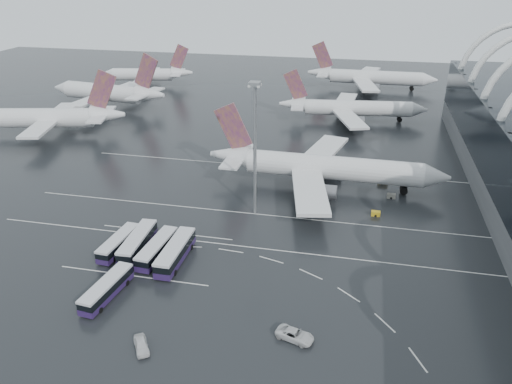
% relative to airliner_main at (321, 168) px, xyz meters
% --- Properties ---
extents(ground, '(420.00, 420.00, 0.00)m').
position_rel_airliner_main_xyz_m(ground, '(-4.50, -30.13, -4.96)').
color(ground, black).
rests_on(ground, ground).
extents(lane_marking_near, '(120.00, 0.25, 0.01)m').
position_rel_airliner_main_xyz_m(lane_marking_near, '(-4.50, -32.13, -4.95)').
color(lane_marking_near, silver).
rests_on(lane_marking_near, ground).
extents(lane_marking_mid, '(120.00, 0.25, 0.01)m').
position_rel_airliner_main_xyz_m(lane_marking_mid, '(-4.50, -18.13, -4.95)').
color(lane_marking_mid, silver).
rests_on(lane_marking_mid, ground).
extents(lane_marking_far, '(120.00, 0.25, 0.01)m').
position_rel_airliner_main_xyz_m(lane_marking_far, '(-4.50, 9.87, -4.95)').
color(lane_marking_far, silver).
rests_on(lane_marking_far, ground).
extents(bus_bay_line_south, '(28.00, 0.25, 0.01)m').
position_rel_airliner_main_xyz_m(bus_bay_line_south, '(-28.50, -46.13, -4.95)').
color(bus_bay_line_south, silver).
rests_on(bus_bay_line_south, ground).
extents(bus_bay_line_north, '(28.00, 0.25, 0.01)m').
position_rel_airliner_main_xyz_m(bus_bay_line_north, '(-28.50, -30.13, -4.95)').
color(bus_bay_line_north, silver).
rests_on(bus_bay_line_north, ground).
extents(airliner_main, '(58.30, 51.30, 19.80)m').
position_rel_airliner_main_xyz_m(airliner_main, '(0.00, 0.00, 0.00)').
color(airliner_main, silver).
rests_on(airliner_main, ground).
extents(airliner_gate_b, '(50.91, 45.46, 17.67)m').
position_rel_airliner_main_xyz_m(airliner_gate_b, '(4.27, 58.07, -0.54)').
color(airliner_gate_b, silver).
rests_on(airliner_gate_b, ground).
extents(airliner_gate_c, '(54.90, 50.89, 19.64)m').
position_rel_airliner_main_xyz_m(airliner_gate_c, '(9.90, 108.40, -0.05)').
color(airliner_gate_c, silver).
rests_on(airliner_gate_c, ground).
extents(jet_remote_west, '(47.49, 38.48, 20.76)m').
position_rel_airliner_main_xyz_m(jet_remote_west, '(-87.38, 22.77, 0.40)').
color(jet_remote_west, silver).
rests_on(jet_remote_west, ground).
extents(jet_remote_mid, '(49.22, 39.76, 21.41)m').
position_rel_airliner_main_xyz_m(jet_remote_mid, '(-85.38, 56.42, 0.57)').
color(jet_remote_mid, silver).
rests_on(jet_remote_mid, ground).
extents(jet_remote_far, '(41.32, 33.44, 18.01)m').
position_rel_airliner_main_xyz_m(jet_remote_far, '(-86.49, 94.96, -0.31)').
color(jet_remote_far, silver).
rests_on(jet_remote_far, ground).
extents(bus_row_near_a, '(3.54, 12.15, 2.95)m').
position_rel_airliner_main_xyz_m(bus_row_near_a, '(-34.81, -38.67, -3.34)').
color(bus_row_near_a, '#281544').
rests_on(bus_row_near_a, ground).
extents(bus_row_near_b, '(3.73, 13.66, 3.33)m').
position_rel_airliner_main_xyz_m(bus_row_near_b, '(-31.15, -38.00, -3.13)').
color(bus_row_near_b, '#281544').
rests_on(bus_row_near_b, ground).
extents(bus_row_near_c, '(3.67, 12.95, 3.15)m').
position_rel_airliner_main_xyz_m(bus_row_near_c, '(-26.73, -39.15, -3.23)').
color(bus_row_near_c, '#281544').
rests_on(bus_row_near_c, ground).
extents(bus_row_near_d, '(3.39, 14.01, 3.45)m').
position_rel_airliner_main_xyz_m(bus_row_near_d, '(-22.76, -39.90, -3.06)').
color(bus_row_near_d, '#281544').
rests_on(bus_row_near_d, ground).
extents(bus_row_far_b, '(4.08, 12.43, 3.00)m').
position_rel_airliner_main_xyz_m(bus_row_far_b, '(-29.95, -52.68, -3.31)').
color(bus_row_far_b, '#281544').
rests_on(bus_row_far_b, ground).
extents(van_curve_a, '(6.24, 4.18, 1.59)m').
position_rel_airliner_main_xyz_m(van_curve_a, '(1.96, -56.14, -4.16)').
color(van_curve_a, silver).
rests_on(van_curve_a, ground).
extents(van_curve_b, '(4.02, 4.81, 1.55)m').
position_rel_airliner_main_xyz_m(van_curve_b, '(-19.27, -62.98, -4.18)').
color(van_curve_b, silver).
rests_on(van_curve_b, ground).
extents(floodlight_mast, '(2.23, 2.23, 29.06)m').
position_rel_airliner_main_xyz_m(floodlight_mast, '(-12.68, -17.34, 13.32)').
color(floodlight_mast, gray).
rests_on(floodlight_mast, ground).
extents(gse_cart_belly_a, '(1.96, 1.16, 1.07)m').
position_rel_airliner_main_xyz_m(gse_cart_belly_a, '(13.55, -13.25, -4.42)').
color(gse_cart_belly_a, gold).
rests_on(gse_cart_belly_a, ground).
extents(gse_cart_belly_b, '(1.96, 1.16, 1.07)m').
position_rel_airliner_main_xyz_m(gse_cart_belly_b, '(17.08, -3.30, -4.42)').
color(gse_cart_belly_b, slate).
rests_on(gse_cart_belly_b, ground).
extents(gse_cart_belly_e, '(2.49, 1.47, 1.36)m').
position_rel_airliner_main_xyz_m(gse_cart_belly_e, '(15.28, 5.24, -4.28)').
color(gse_cart_belly_e, gold).
rests_on(gse_cart_belly_e, ground).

